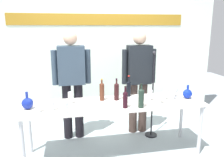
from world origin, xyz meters
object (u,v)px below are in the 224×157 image
object	(u,v)px
decanter_blue_left	(28,103)
wine_glass_right_4	(151,93)
wine_bottle_2	(125,99)
wine_bottle_3	(117,91)
wine_glass_left_3	(52,103)
display_table	(114,107)
wine_bottle_4	(129,88)
wine_glass_left_0	(66,106)
presenter_right	(139,76)
wine_glass_left_1	(38,105)
wine_glass_left_2	(70,95)
wine_glass_right_3	(174,92)
wine_bottle_0	(102,91)
decanter_blue_right	(187,94)
presenter_left	(72,79)
microphone_stand	(152,109)
wine_glass_right_0	(175,90)
wine_glass_right_2	(161,96)
wine_glass_right_1	(166,92)
wine_bottle_1	(141,97)

from	to	relation	value
decanter_blue_left	wine_glass_right_4	bearing A→B (deg)	0.41
wine_bottle_2	wine_bottle_3	bearing A→B (deg)	97.02
decanter_blue_left	wine_glass_left_3	world-z (taller)	decanter_blue_left
display_table	wine_bottle_4	size ratio (longest dim) A/B	7.79
decanter_blue_left	wine_glass_right_4	distance (m)	1.66
decanter_blue_left	wine_glass_left_0	xyz separation A→B (m)	(0.48, -0.24, 0.02)
presenter_right	wine_glass_left_1	world-z (taller)	presenter_right
wine_bottle_2	wine_glass_left_3	size ratio (longest dim) A/B	2.10
wine_glass_left_2	wine_glass_right_3	xyz separation A→B (m)	(1.47, -0.10, -0.01)
decanter_blue_left	wine_bottle_3	bearing A→B (deg)	6.16
wine_bottle_0	wine_glass_left_3	distance (m)	0.72
decanter_blue_left	wine_glass_left_2	world-z (taller)	decanter_blue_left
display_table	wine_glass_left_2	distance (m)	0.62
decanter_blue_right	presenter_left	distance (m)	1.77
presenter_left	microphone_stand	size ratio (longest dim) A/B	1.21
wine_bottle_3	wine_glass_right_0	distance (m)	0.89
presenter_left	wine_glass_right_0	size ratio (longest dim) A/B	12.20
wine_glass_right_2	microphone_stand	distance (m)	0.68
display_table	wine_glass_left_1	world-z (taller)	wine_glass_left_1
microphone_stand	wine_glass_right_3	bearing A→B (deg)	-68.84
wine_glass_right_3	wine_glass_right_1	bearing A→B (deg)	171.87
wine_glass_left_3	wine_glass_right_0	distance (m)	1.78
wine_bottle_1	wine_glass_right_2	size ratio (longest dim) A/B	2.26
wine_glass_right_4	decanter_blue_right	bearing A→B (deg)	-1.20
wine_bottle_2	wine_glass_left_2	xyz separation A→B (m)	(-0.69, 0.31, -0.01)
wine_glass_right_2	decanter_blue_left	bearing A→B (deg)	175.87
wine_glass_left_0	wine_glass_right_2	bearing A→B (deg)	5.22
wine_glass_right_2	wine_glass_right_3	distance (m)	0.29
wine_bottle_0	wine_glass_left_2	world-z (taller)	wine_bottle_0
wine_bottle_4	microphone_stand	xyz separation A→B (m)	(0.45, 0.15, -0.43)
wine_glass_left_1	wine_glass_right_1	distance (m)	1.75
decanter_blue_right	wine_glass_left_0	distance (m)	1.76
decanter_blue_right	wine_glass_right_0	xyz separation A→B (m)	(-0.14, 0.10, 0.03)
wine_glass_right_3	wine_glass_right_4	size ratio (longest dim) A/B	0.93
display_table	decanter_blue_left	distance (m)	1.14
wine_bottle_3	wine_glass_left_3	world-z (taller)	wine_bottle_3
display_table	presenter_right	size ratio (longest dim) A/B	1.44
wine_glass_left_3	wine_glass_right_2	bearing A→B (deg)	-0.24
wine_glass_left_3	microphone_stand	bearing A→B (deg)	19.37
wine_glass_left_0	wine_glass_right_0	world-z (taller)	wine_glass_right_0
display_table	wine_glass_left_0	xyz separation A→B (m)	(-0.65, -0.26, 0.15)
wine_bottle_2	wine_bottle_1	bearing A→B (deg)	-8.02
decanter_blue_left	wine_glass_right_1	bearing A→B (deg)	0.61
wine_glass_right_1	wine_glass_right_4	bearing A→B (deg)	-177.94
wine_glass_right_0	display_table	bearing A→B (deg)	-174.96
decanter_blue_left	wine_bottle_3	distance (m)	1.20
wine_glass_left_2	wine_glass_left_0	bearing A→B (deg)	-100.50
wine_bottle_4	wine_glass_left_2	size ratio (longest dim) A/B	1.98
display_table	presenter_left	bearing A→B (deg)	131.55
wine_bottle_4	wine_glass_left_3	xyz separation A→B (m)	(-1.09, -0.39, -0.03)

